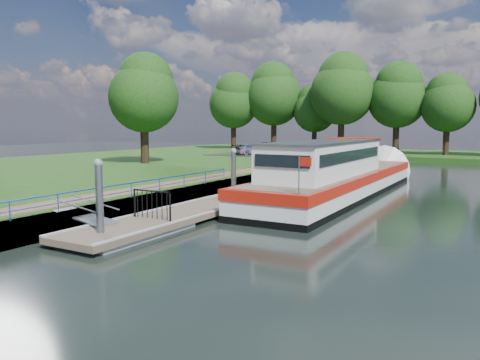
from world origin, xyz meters
The scene contains 17 objects.
ground centered at (0.00, 0.00, 0.00)m, with size 160.00×160.00×0.00m, color black.
riverbank centered at (-18.00, 15.00, 0.39)m, with size 32.00×90.00×0.78m, color #1C4112.
bank_edge centered at (-2.55, 15.00, 0.39)m, with size 1.10×90.00×0.78m, color #473D2D.
footpath centered at (-4.40, 8.00, 0.80)m, with size 1.60×40.00×0.05m, color brown.
carpark centered at (-11.00, 38.00, 0.81)m, with size 14.00×12.00×0.06m, color black.
blue_fence centered at (-2.75, 3.00, 1.31)m, with size 0.04×18.04×0.72m.
pontoon centered at (0.00, 13.00, 0.18)m, with size 2.50×30.00×0.56m.
mooring_piles centered at (0.00, 13.00, 1.28)m, with size 0.30×27.30×3.55m.
gangway centered at (-1.85, 0.50, 0.63)m, with size 2.58×1.00×0.92m.
gate_panel centered at (0.00, 2.20, 1.15)m, with size 1.85×0.05×1.15m.
barge centered at (3.60, 14.95, 1.09)m, with size 4.36×21.15×4.78m.
horizon_trees centered at (-1.61, 48.68, 7.95)m, with size 54.38×10.03×12.87m.
bank_tree_a centered at (-15.99, 20.08, 7.02)m, with size 6.12×6.12×9.72m.
car_a centered at (-7.85, 36.94, 1.50)m, with size 1.58×3.92×1.34m, color #999999.
car_b centered at (-12.05, 37.40, 1.50)m, with size 1.40×4.03×1.33m, color #999999.
car_c centered at (-13.33, 34.68, 1.44)m, with size 1.69×4.16×1.21m, color #999999.
car_d centered at (-8.06, 40.01, 1.51)m, with size 2.23×4.83×1.34m, color #999999.
Camera 1 is at (12.04, -11.79, 4.05)m, focal length 35.00 mm.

